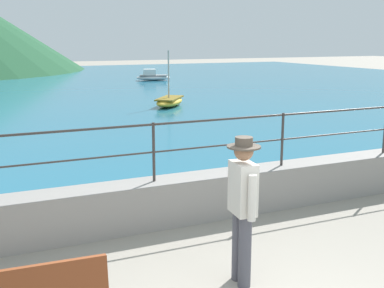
{
  "coord_description": "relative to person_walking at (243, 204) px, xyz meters",
  "views": [
    {
      "loc": [
        -2.38,
        -3.5,
        2.81
      ],
      "look_at": [
        0.85,
        3.7,
        1.1
      ],
      "focal_mm": 45.5,
      "sensor_mm": 36.0,
      "label": 1
    }
  ],
  "objects": [
    {
      "name": "person_walking",
      "position": [
        0.0,
        0.0,
        0.0
      ],
      "size": [
        0.38,
        0.57,
        1.75
      ],
      "color": "#4C4C56",
      "rests_on": "ground"
    },
    {
      "name": "boat_1",
      "position": [
        4.74,
        14.26,
        -0.71
      ],
      "size": [
        2.11,
        2.37,
        2.29
      ],
      "color": "gold",
      "rests_on": "lake_water"
    },
    {
      "name": "lake_water",
      "position": [
        -0.3,
        24.78,
        -0.95
      ],
      "size": [
        64.0,
        44.32,
        0.06
      ],
      "primitive_type": "cube",
      "color": "#236B89",
      "rests_on": "ground"
    },
    {
      "name": "railing",
      "position": [
        -0.3,
        2.14,
        0.36
      ],
      "size": [
        18.44,
        0.04,
        0.9
      ],
      "color": "#383330",
      "rests_on": "promenade_wall"
    },
    {
      "name": "promenade_wall",
      "position": [
        -0.3,
        2.14,
        -0.63
      ],
      "size": [
        20.0,
        0.56,
        0.7
      ],
      "primitive_type": "cube",
      "color": "gray",
      "rests_on": "ground"
    },
    {
      "name": "boat_2",
      "position": [
        8.45,
        26.72,
        -0.65
      ],
      "size": [
        2.46,
        1.48,
        0.76
      ],
      "color": "white",
      "rests_on": "lake_water"
    }
  ]
}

